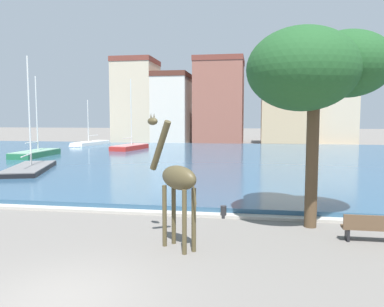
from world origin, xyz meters
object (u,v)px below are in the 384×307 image
(shade_tree, at_px, (314,68))
(mooring_bollard, at_px, (223,212))
(sailboat_white, at_px, (88,145))
(sailboat_red, at_px, (132,148))
(park_bench, at_px, (371,227))
(giraffe_statue, at_px, (176,180))
(sailboat_black, at_px, (32,169))
(sailboat_green, at_px, (39,154))

(shade_tree, height_order, mooring_bollard, shade_tree)
(sailboat_white, distance_m, sailboat_red, 9.90)
(park_bench, bearing_deg, giraffe_statue, -165.83)
(sailboat_black, bearing_deg, mooring_bollard, -34.34)
(sailboat_white, distance_m, mooring_bollard, 40.86)
(sailboat_white, xyz_separation_m, sailboat_red, (8.26, -5.46, 0.05))
(mooring_bollard, bearing_deg, sailboat_red, 114.87)
(sailboat_green, distance_m, mooring_bollard, 28.11)
(sailboat_white, height_order, shade_tree, shade_tree)
(sailboat_red, height_order, park_bench, sailboat_red)
(sailboat_black, height_order, sailboat_white, sailboat_black)
(giraffe_statue, relative_size, sailboat_white, 0.48)
(giraffe_statue, distance_m, park_bench, 6.56)
(sailboat_white, xyz_separation_m, shade_tree, (24.99, -35.64, 5.37))
(sailboat_green, height_order, mooring_bollard, sailboat_green)
(giraffe_statue, height_order, sailboat_black, sailboat_black)
(giraffe_statue, height_order, sailboat_green, sailboat_green)
(mooring_bollard, height_order, park_bench, park_bench)
(mooring_bollard, bearing_deg, sailboat_black, 145.66)
(sailboat_red, relative_size, park_bench, 4.86)
(sailboat_green, distance_m, sailboat_white, 15.00)
(giraffe_statue, relative_size, shade_tree, 0.59)
(sailboat_green, height_order, shade_tree, sailboat_green)
(mooring_bollard, relative_size, park_bench, 0.28)
(sailboat_white, relative_size, park_bench, 4.85)
(sailboat_black, relative_size, sailboat_green, 1.06)
(sailboat_white, xyz_separation_m, park_bench, (26.76, -36.82, 0.07))
(giraffe_statue, relative_size, mooring_bollard, 8.39)
(sailboat_black, bearing_deg, giraffe_statue, -45.52)
(sailboat_green, relative_size, sailboat_red, 0.93)
(sailboat_black, xyz_separation_m, sailboat_white, (-6.93, 24.46, 0.06))
(sailboat_black, distance_m, shade_tree, 21.93)
(sailboat_red, bearing_deg, sailboat_black, -93.99)
(shade_tree, distance_m, park_bench, 5.70)
(giraffe_statue, relative_size, sailboat_red, 0.48)
(sailboat_white, bearing_deg, sailboat_green, -83.52)
(sailboat_green, bearing_deg, park_bench, -41.16)
(shade_tree, relative_size, park_bench, 3.94)
(sailboat_red, bearing_deg, sailboat_white, 146.53)
(giraffe_statue, distance_m, sailboat_white, 43.59)
(sailboat_green, bearing_deg, mooring_bollard, -44.44)
(sailboat_black, distance_m, sailboat_white, 25.42)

